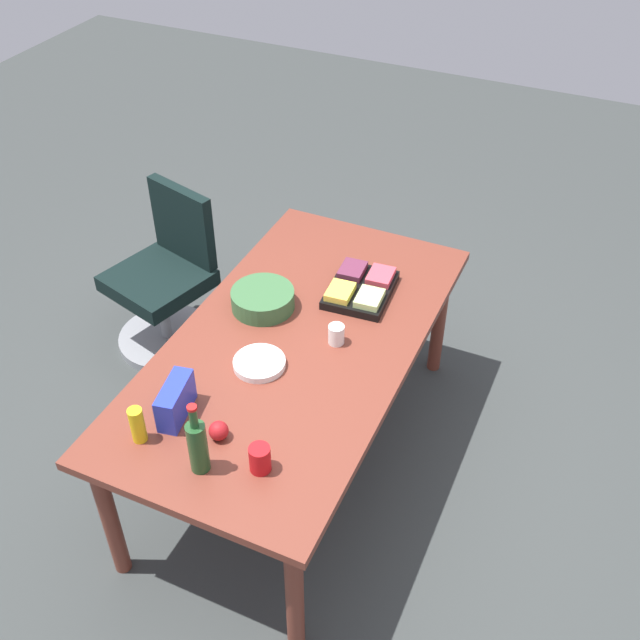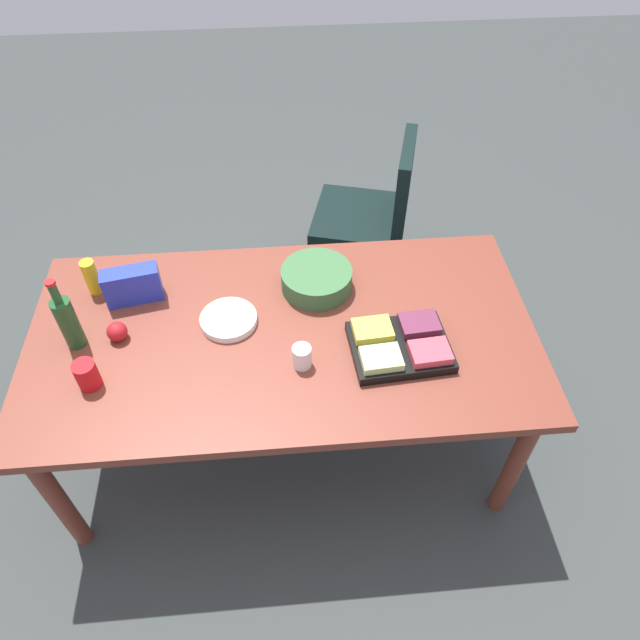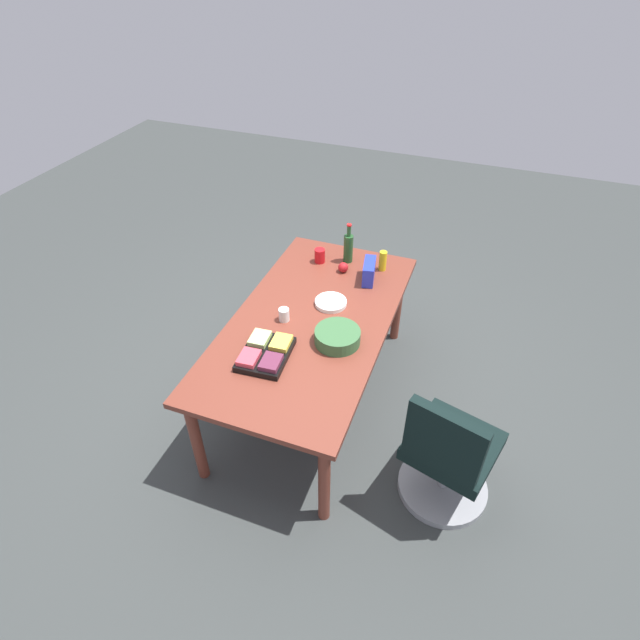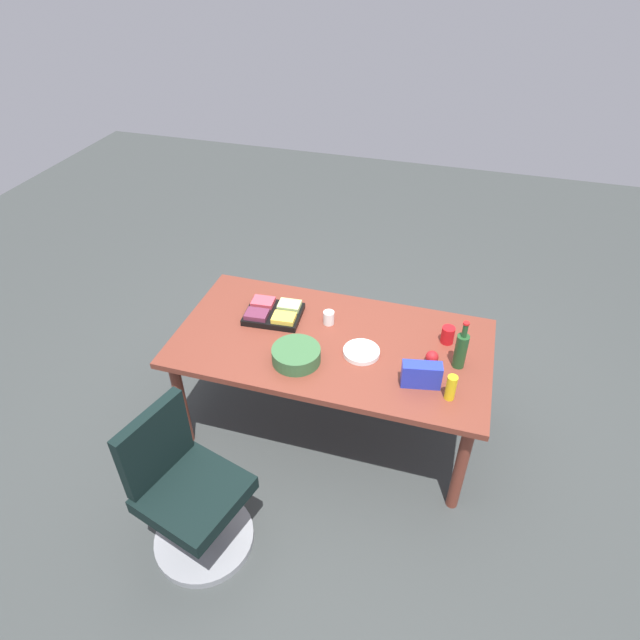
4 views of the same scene
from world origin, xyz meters
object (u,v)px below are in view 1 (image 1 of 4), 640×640
object	(u,v)px
paper_cup	(336,334)
red_solo_cup	(260,459)
paper_plate_stack	(259,363)
mustard_bottle	(137,425)
chip_bag_blue	(176,401)
conference_table	(296,354)
salad_bowl	(263,299)
wine_bottle	(198,445)
apple_red	(219,431)
office_chair	(167,288)
fruit_platter	(361,288)

from	to	relation	value
paper_cup	red_solo_cup	distance (m)	0.75
paper_plate_stack	mustard_bottle	world-z (taller)	mustard_bottle
chip_bag_blue	paper_cup	size ratio (longest dim) A/B	2.44
conference_table	paper_cup	xyz separation A→B (m)	(0.07, -0.17, 0.12)
paper_plate_stack	salad_bowl	distance (m)	0.39
chip_bag_blue	wine_bottle	xyz separation A→B (m)	(-0.19, -0.22, 0.05)
paper_cup	apple_red	world-z (taller)	paper_cup
paper_cup	paper_plate_stack	size ratio (longest dim) A/B	0.41
office_chair	paper_cup	size ratio (longest dim) A/B	10.26
office_chair	mustard_bottle	bearing A→B (deg)	-148.68
fruit_platter	wine_bottle	xyz separation A→B (m)	(-1.20, 0.14, 0.09)
office_chair	chip_bag_blue	xyz separation A→B (m)	(-1.08, -0.82, 0.46)
fruit_platter	conference_table	bearing A→B (deg)	163.11
red_solo_cup	conference_table	bearing A→B (deg)	15.69
paper_plate_stack	conference_table	bearing A→B (deg)	-18.21
apple_red	wine_bottle	bearing A→B (deg)	-175.57
fruit_platter	salad_bowl	xyz separation A→B (m)	(-0.28, 0.37, 0.01)
fruit_platter	chip_bag_blue	bearing A→B (deg)	160.38
conference_table	wine_bottle	size ratio (longest dim) A/B	6.09
wine_bottle	red_solo_cup	bearing A→B (deg)	-66.90
conference_table	office_chair	bearing A→B (deg)	64.51
salad_bowl	wine_bottle	bearing A→B (deg)	-166.07
fruit_platter	salad_bowl	size ratio (longest dim) A/B	1.32
mustard_bottle	wine_bottle	world-z (taller)	wine_bottle
salad_bowl	paper_plate_stack	bearing A→B (deg)	-154.57
office_chair	conference_table	bearing A→B (deg)	-115.49
fruit_platter	wine_bottle	size ratio (longest dim) A/B	1.19
office_chair	paper_cup	bearing A→B (deg)	-109.66
apple_red	chip_bag_blue	bearing A→B (deg)	79.80
chip_bag_blue	wine_bottle	world-z (taller)	wine_bottle
chip_bag_blue	paper_cup	world-z (taller)	chip_bag_blue
office_chair	red_solo_cup	size ratio (longest dim) A/B	8.39
chip_bag_blue	salad_bowl	size ratio (longest dim) A/B	0.76
chip_bag_blue	paper_cup	bearing A→B (deg)	-31.47
salad_bowl	mustard_bottle	world-z (taller)	mustard_bottle
conference_table	wine_bottle	distance (m)	0.79
paper_plate_stack	paper_cup	bearing A→B (deg)	-40.78
fruit_platter	mustard_bottle	world-z (taller)	mustard_bottle
office_chair	fruit_platter	xyz separation A→B (m)	(-0.07, -1.18, 0.42)
paper_plate_stack	salad_bowl	world-z (taller)	salad_bowl
conference_table	office_chair	size ratio (longest dim) A/B	2.11
paper_plate_stack	wine_bottle	distance (m)	0.58
fruit_platter	paper_plate_stack	xyz separation A→B (m)	(-0.63, 0.20, -0.02)
conference_table	fruit_platter	bearing A→B (deg)	-16.89
salad_bowl	mustard_bottle	bearing A→B (deg)	176.72
paper_cup	wine_bottle	world-z (taller)	wine_bottle
wine_bottle	paper_cup	bearing A→B (deg)	-11.73
conference_table	paper_cup	world-z (taller)	paper_cup
chip_bag_blue	fruit_platter	world-z (taller)	chip_bag_blue
office_chair	apple_red	world-z (taller)	office_chair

